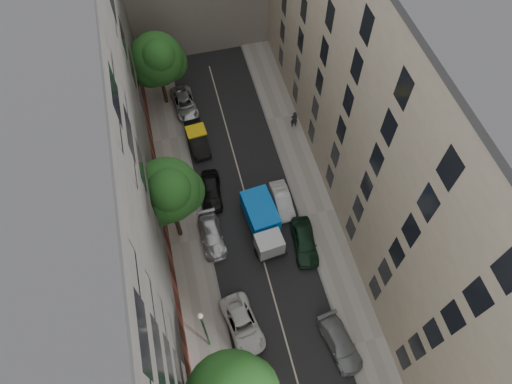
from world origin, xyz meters
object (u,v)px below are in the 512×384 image
object	(u,v)px
car_right_1	(340,343)
pedestrian	(294,119)
car_left_2	(243,324)
car_right_3	(282,200)
car_left_5	(197,139)
tree_mid	(169,193)
tarp_truck	(263,222)
car_left_6	(185,103)
car_left_3	(212,236)
lamp_post	(204,328)
tree_far	(158,61)
car_right_2	(305,242)
car_left_4	(211,191)

from	to	relation	value
car_right_1	pedestrian	distance (m)	20.62
car_left_2	car_right_3	world-z (taller)	car_left_2
car_left_5	tree_mid	size ratio (longest dim) A/B	0.48
car_left_5	tarp_truck	bearing A→B (deg)	-75.30
car_left_6	car_left_3	bearing A→B (deg)	-95.49
tarp_truck	car_right_1	distance (m)	10.84
lamp_post	pedestrian	world-z (taller)	lamp_post
car_left_3	pedestrian	bearing A→B (deg)	43.17
car_left_5	car_left_6	world-z (taller)	car_left_5
car_left_6	pedestrian	world-z (taller)	pedestrian
tarp_truck	tree_mid	world-z (taller)	tree_mid
car_left_5	lamp_post	bearing A→B (deg)	-102.07
car_left_2	tree_mid	world-z (taller)	tree_mid
car_left_3	car_left_6	bearing A→B (deg)	87.42
car_right_3	lamp_post	xyz separation A→B (m)	(-8.25, -10.07, 3.72)
car_left_2	car_left_5	xyz separation A→B (m)	(-0.18, 17.65, 0.08)
tree_far	car_left_3	bearing A→B (deg)	-85.04
car_left_5	car_right_3	size ratio (longest dim) A/B	1.15
car_left_2	tarp_truck	bearing A→B (deg)	56.05
car_left_2	car_left_6	world-z (taller)	car_left_2
car_left_6	tree_far	world-z (taller)	tree_far
tarp_truck	tree_mid	size ratio (longest dim) A/B	0.61
car_left_5	car_right_2	bearing A→B (deg)	-67.00
tree_far	lamp_post	bearing A→B (deg)	-91.02
tree_mid	tree_far	size ratio (longest dim) A/B	1.18
lamp_post	pedestrian	bearing A→B (deg)	57.21
car_left_6	lamp_post	xyz separation A→B (m)	(-2.01, -23.07, 3.72)
car_left_2	car_right_3	xyz separation A→B (m)	(5.65, 9.40, -0.01)
lamp_post	tree_far	bearing A→B (deg)	88.98
car_left_6	tree_mid	bearing A→B (deg)	-105.20
car_left_4	car_left_6	xyz separation A→B (m)	(-0.59, 10.61, -0.07)
car_left_3	tree_far	size ratio (longest dim) A/B	0.55
car_right_3	tree_mid	xyz separation A→B (m)	(-8.81, -0.84, 5.99)
tarp_truck	lamp_post	xyz separation A→B (m)	(-6.00, -8.06, 2.95)
car_left_4	lamp_post	bearing A→B (deg)	-95.82
car_left_6	car_right_1	world-z (taller)	car_right_1
car_left_6	tree_mid	world-z (taller)	tree_mid
tarp_truck	tree_far	xyz separation A→B (m)	(-5.57, 16.03, 4.00)
car_left_2	car_left_6	xyz separation A→B (m)	(-0.59, 22.40, -0.02)
car_right_2	tree_far	xyz separation A→B (m)	(-8.49, 18.22, 4.66)
tarp_truck	tree_far	distance (m)	17.44
tarp_truck	tree_mid	distance (m)	8.46
car_left_5	car_right_2	size ratio (longest dim) A/B	1.01
car_left_3	car_left_2	bearing A→B (deg)	-85.77
car_right_1	tree_far	xyz separation A→B (m)	(-8.57, 26.42, 4.77)
tarp_truck	lamp_post	distance (m)	10.47
car_right_1	lamp_post	world-z (taller)	lamp_post
car_left_6	tree_far	xyz separation A→B (m)	(-1.58, 1.02, 4.78)
car_left_2	tree_mid	bearing A→B (deg)	101.03
car_left_3	car_right_2	world-z (taller)	car_right_2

